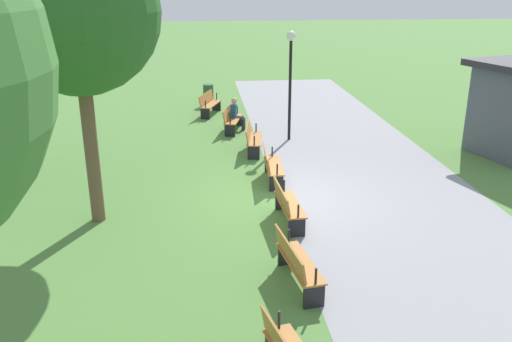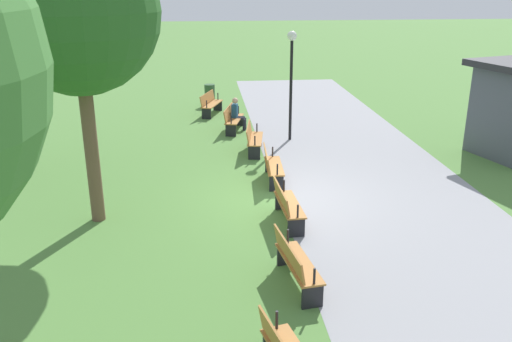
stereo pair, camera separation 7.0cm
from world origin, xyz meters
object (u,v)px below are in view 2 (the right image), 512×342
object	(u,v)px
bench_5	(295,263)
trash_bin	(210,95)
bench_0	(211,103)
lamp_post	(291,65)
bench_2	(253,138)
bench_1	(233,118)
tree_2	(77,12)
bench_4	(287,204)
person_seated	(237,113)
bench_3	(272,165)

from	to	relation	value
bench_5	trash_bin	bearing A→B (deg)	176.60
bench_0	lamp_post	xyz separation A→B (m)	(3.91, 2.67, 2.13)
bench_2	lamp_post	size ratio (longest dim) A/B	0.46
bench_2	lamp_post	bearing A→B (deg)	141.06
bench_1	bench_5	world-z (taller)	same
bench_2	tree_2	bearing A→B (deg)	-32.46
bench_1	bench_4	distance (m)	8.03
person_seated	tree_2	bearing A→B (deg)	-12.82
bench_4	person_seated	world-z (taller)	person_seated
bench_1	person_seated	world-z (taller)	person_seated
bench_1	person_seated	distance (m)	0.29
bench_1	bench_5	xyz separation A→B (m)	(10.67, 0.51, 0.00)
bench_2	bench_4	xyz separation A→B (m)	(5.36, 0.25, 0.00)
bench_2	tree_2	world-z (taller)	tree_2
bench_4	bench_5	bearing A→B (deg)	-8.17
bench_3	lamp_post	xyz separation A→B (m)	(-3.98, 1.15, 2.13)
bench_3	lamp_post	distance (m)	4.66
person_seated	lamp_post	world-z (taller)	lamp_post
tree_2	lamp_post	distance (m)	8.43
trash_bin	person_seated	bearing A→B (deg)	12.61
bench_2	bench_4	distance (m)	5.36
bench_5	bench_3	bearing A→B (deg)	169.09
trash_bin	lamp_post	bearing A→B (deg)	25.22
bench_0	trash_bin	xyz separation A→B (m)	(-1.75, 0.00, -0.01)
bench_1	bench_2	xyz separation A→B (m)	(2.64, 0.51, 0.00)
bench_0	bench_3	distance (m)	8.03
bench_1	lamp_post	size ratio (longest dim) A/B	0.46
bench_0	bench_2	bearing A→B (deg)	32.70
lamp_post	person_seated	bearing A→B (deg)	-130.62
person_seated	bench_0	bearing A→B (deg)	-145.22
bench_4	person_seated	size ratio (longest dim) A/B	1.37
bench_1	tree_2	distance (m)	9.21
person_seated	tree_2	distance (m)	9.33
bench_4	trash_bin	bearing A→B (deg)	-175.73
lamp_post	bench_0	bearing A→B (deg)	-145.69
bench_0	bench_4	xyz separation A→B (m)	(10.57, 1.51, 0.00)
bench_0	bench_4	world-z (taller)	same
bench_4	person_seated	distance (m)	8.17
bench_2	tree_2	size ratio (longest dim) A/B	0.26
bench_5	tree_2	xyz separation A→B (m)	(-3.28, -4.08, 4.18)
bench_3	person_seated	xyz separation A→B (m)	(-5.46, -0.58, 0.17)
bench_4	tree_2	size ratio (longest dim) A/B	0.26
bench_3	person_seated	size ratio (longest dim) A/B	1.37
bench_5	lamp_post	world-z (taller)	lamp_post
bench_0	trash_bin	world-z (taller)	trash_bin
bench_3	person_seated	world-z (taller)	person_seated
lamp_post	tree_2	bearing A→B (deg)	-42.17
bench_1	trash_bin	distance (m)	4.39
bench_2	lamp_post	distance (m)	2.87
bench_1	bench_3	size ratio (longest dim) A/B	1.03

